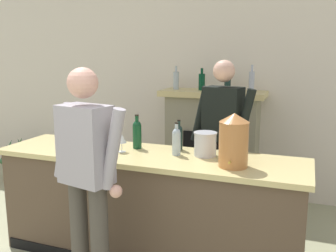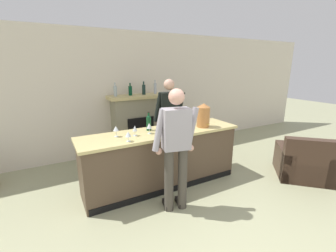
{
  "view_description": "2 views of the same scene",
  "coord_description": "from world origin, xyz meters",
  "px_view_note": "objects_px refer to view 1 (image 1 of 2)",
  "views": [
    {
      "loc": [
        1.3,
        -0.87,
        1.82
      ],
      "look_at": [
        0.12,
        2.28,
        1.16
      ],
      "focal_mm": 40.0,
      "sensor_mm": 36.0,
      "label": 1
    },
    {
      "loc": [
        -1.57,
        -1.17,
        2.01
      ],
      "look_at": [
        0.24,
        2.14,
        0.99
      ],
      "focal_mm": 24.0,
      "sensor_mm": 36.0,
      "label": 2
    }
  ],
  "objects_px": {
    "copper_dispenser": "(234,140)",
    "wine_glass_front_right": "(67,142)",
    "fireplace_stone": "(212,144)",
    "person_bartender": "(222,141)",
    "wine_bottle_riesling_slim": "(176,140)",
    "wine_bottle_port_short": "(137,133)",
    "wine_glass_mid_counter": "(98,138)",
    "potted_plant_corner": "(16,162)",
    "person_customer": "(87,178)",
    "wine_bottle_cabernet_heavy": "(179,136)",
    "ice_bucket_steel": "(205,144)",
    "wine_glass_near_bucket": "(78,132)",
    "wine_glass_front_left": "(122,139)"
  },
  "relations": [
    {
      "from": "potted_plant_corner",
      "to": "ice_bucket_steel",
      "type": "distance_m",
      "value": 3.45
    },
    {
      "from": "fireplace_stone",
      "to": "person_bartender",
      "type": "xyz_separation_m",
      "value": [
        0.32,
        -0.93,
        0.28
      ]
    },
    {
      "from": "potted_plant_corner",
      "to": "wine_bottle_port_short",
      "type": "relative_size",
      "value": 2.11
    },
    {
      "from": "person_bartender",
      "to": "copper_dispenser",
      "type": "height_order",
      "value": "person_bartender"
    },
    {
      "from": "wine_glass_front_right",
      "to": "person_customer",
      "type": "bearing_deg",
      "value": -43.48
    },
    {
      "from": "wine_glass_front_right",
      "to": "wine_bottle_port_short",
      "type": "bearing_deg",
      "value": 38.2
    },
    {
      "from": "wine_glass_mid_counter",
      "to": "person_customer",
      "type": "bearing_deg",
      "value": -64.61
    },
    {
      "from": "fireplace_stone",
      "to": "person_bartender",
      "type": "distance_m",
      "value": 1.02
    },
    {
      "from": "fireplace_stone",
      "to": "wine_glass_mid_counter",
      "type": "relative_size",
      "value": 10.41
    },
    {
      "from": "fireplace_stone",
      "to": "copper_dispenser",
      "type": "xyz_separation_m",
      "value": [
        0.58,
        -1.7,
        0.47
      ]
    },
    {
      "from": "person_customer",
      "to": "person_bartender",
      "type": "distance_m",
      "value": 1.53
    },
    {
      "from": "potted_plant_corner",
      "to": "copper_dispenser",
      "type": "distance_m",
      "value": 3.81
    },
    {
      "from": "wine_bottle_riesling_slim",
      "to": "wine_glass_near_bucket",
      "type": "height_order",
      "value": "wine_bottle_riesling_slim"
    },
    {
      "from": "person_customer",
      "to": "ice_bucket_steel",
      "type": "distance_m",
      "value": 1.05
    },
    {
      "from": "fireplace_stone",
      "to": "person_customer",
      "type": "height_order",
      "value": "person_customer"
    },
    {
      "from": "wine_bottle_riesling_slim",
      "to": "potted_plant_corner",
      "type": "bearing_deg",
      "value": 157.31
    },
    {
      "from": "copper_dispenser",
      "to": "wine_glass_front_right",
      "type": "bearing_deg",
      "value": -174.71
    },
    {
      "from": "wine_bottle_port_short",
      "to": "ice_bucket_steel",
      "type": "bearing_deg",
      "value": -2.55
    },
    {
      "from": "fireplace_stone",
      "to": "wine_bottle_port_short",
      "type": "height_order",
      "value": "fireplace_stone"
    },
    {
      "from": "fireplace_stone",
      "to": "wine_bottle_port_short",
      "type": "relative_size",
      "value": 5.38
    },
    {
      "from": "copper_dispenser",
      "to": "ice_bucket_steel",
      "type": "distance_m",
      "value": 0.37
    },
    {
      "from": "ice_bucket_steel",
      "to": "wine_glass_near_bucket",
      "type": "xyz_separation_m",
      "value": [
        -1.22,
        -0.05,
        0.02
      ]
    },
    {
      "from": "fireplace_stone",
      "to": "person_bartender",
      "type": "height_order",
      "value": "person_bartender"
    },
    {
      "from": "ice_bucket_steel",
      "to": "wine_glass_mid_counter",
      "type": "distance_m",
      "value": 0.97
    },
    {
      "from": "wine_glass_near_bucket",
      "to": "wine_glass_front_right",
      "type": "height_order",
      "value": "wine_glass_near_bucket"
    },
    {
      "from": "wine_bottle_riesling_slim",
      "to": "wine_glass_mid_counter",
      "type": "relative_size",
      "value": 1.76
    },
    {
      "from": "wine_glass_near_bucket",
      "to": "person_bartender",
      "type": "bearing_deg",
      "value": 25.76
    },
    {
      "from": "person_customer",
      "to": "wine_glass_mid_counter",
      "type": "relative_size",
      "value": 10.68
    },
    {
      "from": "person_customer",
      "to": "person_bartender",
      "type": "relative_size",
      "value": 0.98
    },
    {
      "from": "fireplace_stone",
      "to": "person_customer",
      "type": "bearing_deg",
      "value": -98.18
    },
    {
      "from": "person_bartender",
      "to": "wine_glass_mid_counter",
      "type": "relative_size",
      "value": 10.85
    },
    {
      "from": "copper_dispenser",
      "to": "wine_glass_front_left",
      "type": "bearing_deg",
      "value": 175.46
    },
    {
      "from": "copper_dispenser",
      "to": "wine_bottle_riesling_slim",
      "type": "distance_m",
      "value": 0.55
    },
    {
      "from": "fireplace_stone",
      "to": "wine_glass_near_bucket",
      "type": "bearing_deg",
      "value": -121.08
    },
    {
      "from": "ice_bucket_steel",
      "to": "wine_bottle_riesling_slim",
      "type": "xyz_separation_m",
      "value": [
        -0.24,
        -0.06,
        0.03
      ]
    },
    {
      "from": "ice_bucket_steel",
      "to": "wine_glass_mid_counter",
      "type": "xyz_separation_m",
      "value": [
        -0.96,
        -0.15,
        0.01
      ]
    },
    {
      "from": "copper_dispenser",
      "to": "person_customer",
      "type": "bearing_deg",
      "value": -146.31
    },
    {
      "from": "person_bartender",
      "to": "wine_glass_near_bucket",
      "type": "relative_size",
      "value": 10.58
    },
    {
      "from": "fireplace_stone",
      "to": "wine_bottle_riesling_slim",
      "type": "height_order",
      "value": "fireplace_stone"
    },
    {
      "from": "person_bartender",
      "to": "wine_bottle_cabernet_heavy",
      "type": "height_order",
      "value": "person_bartender"
    },
    {
      "from": "person_bartender",
      "to": "wine_bottle_port_short",
      "type": "bearing_deg",
      "value": -142.27
    },
    {
      "from": "ice_bucket_steel",
      "to": "wine_glass_near_bucket",
      "type": "relative_size",
      "value": 1.23
    },
    {
      "from": "copper_dispenser",
      "to": "wine_glass_near_bucket",
      "type": "height_order",
      "value": "copper_dispenser"
    },
    {
      "from": "wine_glass_mid_counter",
      "to": "wine_bottle_port_short",
      "type": "bearing_deg",
      "value": 29.51
    },
    {
      "from": "person_customer",
      "to": "wine_glass_front_right",
      "type": "bearing_deg",
      "value": 136.52
    },
    {
      "from": "wine_glass_front_right",
      "to": "potted_plant_corner",
      "type": "bearing_deg",
      "value": 143.15
    },
    {
      "from": "copper_dispenser",
      "to": "ice_bucket_steel",
      "type": "height_order",
      "value": "copper_dispenser"
    },
    {
      "from": "person_customer",
      "to": "ice_bucket_steel",
      "type": "bearing_deg",
      "value": 52.76
    },
    {
      "from": "fireplace_stone",
      "to": "wine_glass_mid_counter",
      "type": "bearing_deg",
      "value": -112.01
    },
    {
      "from": "fireplace_stone",
      "to": "wine_glass_mid_counter",
      "type": "height_order",
      "value": "fireplace_stone"
    }
  ]
}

